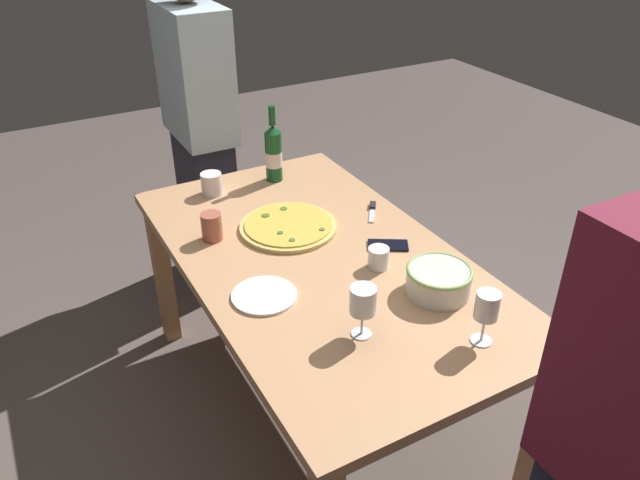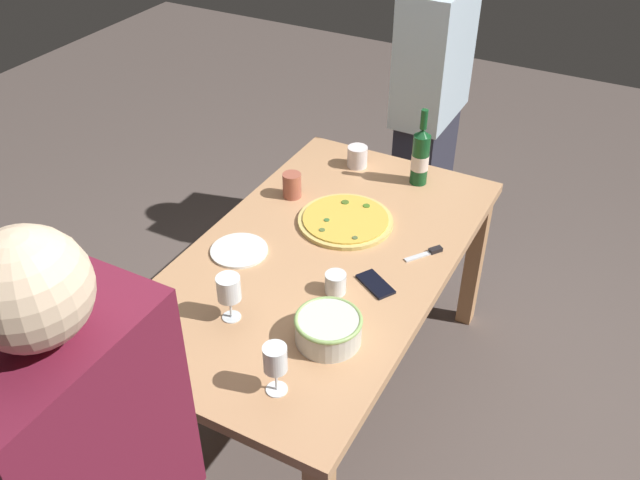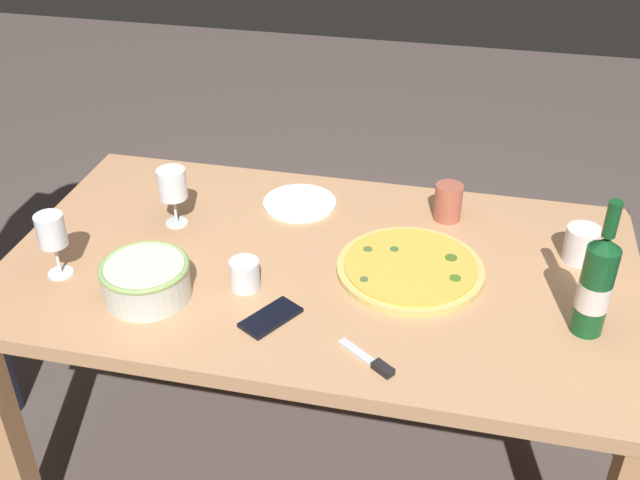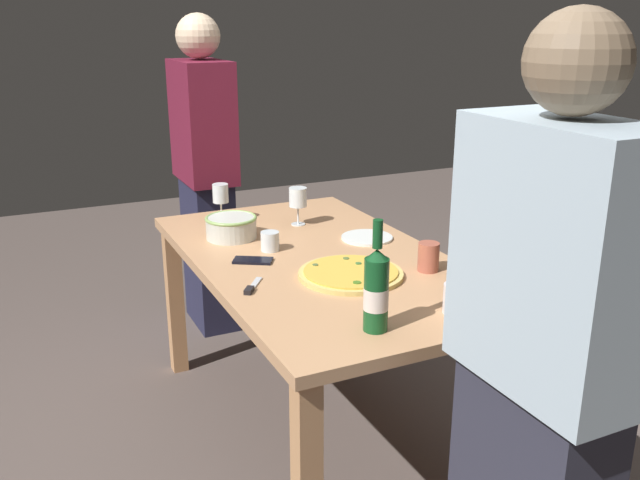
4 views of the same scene
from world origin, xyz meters
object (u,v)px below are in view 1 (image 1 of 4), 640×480
at_px(side_plate, 264,295).
at_px(wine_bottle, 274,153).
at_px(dining_table, 320,278).
at_px(cup_amber, 212,227).
at_px(cell_phone, 388,245).
at_px(person_host, 201,132).
at_px(cup_spare, 212,184).
at_px(wine_glass_by_bottle, 487,308).
at_px(serving_bowl, 439,280).
at_px(pizza_knife, 372,210).
at_px(wine_glass_near_pizza, 363,303).
at_px(cup_ceramic, 378,258).
at_px(pizza, 288,226).

bearing_deg(side_plate, wine_bottle, -27.59).
distance_m(dining_table, wine_bottle, 0.69).
height_order(cup_amber, cell_phone, cup_amber).
bearing_deg(side_plate, person_host, -10.97).
bearing_deg(cup_spare, side_plate, 171.69).
bearing_deg(cup_amber, wine_glass_by_bottle, -152.52).
relative_size(serving_bowl, wine_glass_by_bottle, 1.25).
height_order(serving_bowl, cell_phone, serving_bowl).
relative_size(dining_table, pizza_knife, 11.61).
distance_m(serving_bowl, wine_glass_near_pizza, 0.34).
xyz_separation_m(cup_amber, cup_ceramic, (-0.45, -0.43, -0.01)).
bearing_deg(wine_glass_near_pizza, cup_amber, 14.72).
bearing_deg(cell_phone, serving_bowl, -152.76).
distance_m(cup_amber, cup_ceramic, 0.62).
bearing_deg(cup_ceramic, side_plate, 85.31).
bearing_deg(person_host, side_plate, -12.15).
bearing_deg(cup_amber, pizza, -103.79).
bearing_deg(wine_glass_by_bottle, cup_spare, 15.43).
bearing_deg(wine_glass_near_pizza, wine_bottle, -11.87).
relative_size(cup_ceramic, person_host, 0.05).
bearing_deg(pizza, cup_ceramic, -158.36).
relative_size(pizza, side_plate, 1.76).
relative_size(wine_glass_near_pizza, cup_amber, 1.59).
bearing_deg(dining_table, cell_phone, -103.66).
bearing_deg(wine_glass_near_pizza, wine_glass_by_bottle, -123.98).
bearing_deg(pizza_knife, pizza, 84.10).
xyz_separation_m(serving_bowl, cup_spare, (1.01, 0.39, -0.00)).
relative_size(pizza, cup_spare, 4.00).
height_order(cup_amber, side_plate, cup_amber).
distance_m(dining_table, pizza, 0.25).
distance_m(wine_glass_near_pizza, cup_spare, 1.08).
relative_size(dining_table, cup_spare, 17.32).
bearing_deg(pizza_knife, wine_bottle, 25.83).
xyz_separation_m(cup_ceramic, person_host, (1.31, 0.17, 0.04)).
relative_size(dining_table, pizza, 4.33).
distance_m(wine_bottle, wine_glass_by_bottle, 1.26).
height_order(wine_glass_near_pizza, cup_ceramic, wine_glass_near_pizza).
bearing_deg(cell_phone, wine_glass_by_bottle, -154.79).
height_order(side_plate, person_host, person_host).
height_order(wine_glass_near_pizza, wine_glass_by_bottle, wine_glass_by_bottle).
bearing_deg(pizza, side_plate, 143.34).
bearing_deg(wine_bottle, wine_glass_by_bottle, -177.17).
distance_m(wine_bottle, wine_glass_near_pizza, 1.09).
xyz_separation_m(wine_bottle, wine_glass_near_pizza, (-1.07, 0.22, -0.01)).
relative_size(cup_ceramic, side_plate, 0.36).
bearing_deg(cell_phone, cup_ceramic, 162.71).
bearing_deg(wine_glass_by_bottle, wine_glass_near_pizza, 56.02).
relative_size(dining_table, cup_amber, 15.37).
relative_size(wine_glass_near_pizza, cup_ceramic, 2.21).
bearing_deg(side_plate, cup_spare, -8.31).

